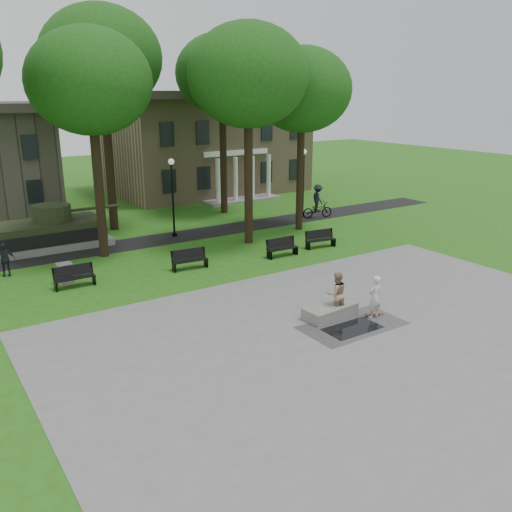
{
  "coord_description": "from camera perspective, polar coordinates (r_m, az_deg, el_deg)",
  "views": [
    {
      "loc": [
        -13.11,
        -17.38,
        8.47
      ],
      "look_at": [
        -0.22,
        2.11,
        1.4
      ],
      "focal_mm": 38.0,
      "sensor_mm": 36.0,
      "label": 1
    }
  ],
  "objects": [
    {
      "name": "ground",
      "position": [
        23.37,
        3.31,
        -4.46
      ],
      "size": [
        120.0,
        120.0,
        0.0
      ],
      "primitive_type": "plane",
      "color": "#2A5413",
      "rests_on": "ground"
    },
    {
      "name": "plaza",
      "position": [
        19.92,
        12.02,
        -8.7
      ],
      "size": [
        22.0,
        16.0,
        0.02
      ],
      "primitive_type": "cube",
      "color": "gray",
      "rests_on": "ground"
    },
    {
      "name": "footpath",
      "position": [
        33.27,
        -9.13,
        1.88
      ],
      "size": [
        44.0,
        2.6,
        0.01
      ],
      "primitive_type": "cube",
      "color": "black",
      "rests_on": "ground"
    },
    {
      "name": "building_right",
      "position": [
        49.33,
        -5.54,
        11.96
      ],
      "size": [
        17.0,
        12.0,
        8.6
      ],
      "color": "#9E8460",
      "rests_on": "ground"
    },
    {
      "name": "tree_1",
      "position": [
        29.19,
        -17.1,
        17.08
      ],
      "size": [
        6.2,
        6.2,
        11.63
      ],
      "color": "black",
      "rests_on": "ground"
    },
    {
      "name": "tree_2",
      "position": [
        30.77,
        -0.84,
        18.41
      ],
      "size": [
        6.6,
        6.6,
        12.16
      ],
      "color": "black",
      "rests_on": "ground"
    },
    {
      "name": "tree_3",
      "position": [
        34.18,
        4.87,
        16.99
      ],
      "size": [
        6.0,
        6.0,
        11.19
      ],
      "color": "black",
      "rests_on": "ground"
    },
    {
      "name": "tree_4",
      "position": [
        35.24,
        -15.98,
        19.35
      ],
      "size": [
        7.2,
        7.2,
        13.5
      ],
      "color": "black",
      "rests_on": "ground"
    },
    {
      "name": "tree_5",
      "position": [
        39.17,
        -3.61,
        18.55
      ],
      "size": [
        6.4,
        6.4,
        12.44
      ],
      "color": "black",
      "rests_on": "ground"
    },
    {
      "name": "lamp_mid",
      "position": [
        33.15,
        -8.78,
        6.77
      ],
      "size": [
        0.36,
        0.36,
        4.73
      ],
      "color": "black",
      "rests_on": "ground"
    },
    {
      "name": "lamp_right",
      "position": [
        38.35,
        5.01,
        8.26
      ],
      "size": [
        0.36,
        0.36,
        4.73
      ],
      "color": "black",
      "rests_on": "ground"
    },
    {
      "name": "tank_monument",
      "position": [
        32.97,
        -20.92,
        2.36
      ],
      "size": [
        7.45,
        3.4,
        2.4
      ],
      "color": "gray",
      "rests_on": "ground"
    },
    {
      "name": "puddle",
      "position": [
        20.73,
        10.12,
        -7.51
      ],
      "size": [
        2.2,
        1.2,
        0.0
      ],
      "primitive_type": "cube",
      "color": "black",
      "rests_on": "plaza"
    },
    {
      "name": "concrete_block",
      "position": [
        21.56,
        7.8,
        -5.76
      ],
      "size": [
        2.27,
        1.17,
        0.45
      ],
      "primitive_type": "cube",
      "rotation": [
        0.0,
        0.0,
        0.08
      ],
      "color": "gray",
      "rests_on": "plaza"
    },
    {
      "name": "skateboard",
      "position": [
        22.05,
        12.31,
        -6.01
      ],
      "size": [
        0.81,
        0.39,
        0.07
      ],
      "primitive_type": "cube",
      "rotation": [
        0.0,
        0.0,
        -0.26
      ],
      "color": "brown",
      "rests_on": "plaza"
    },
    {
      "name": "skateboarder",
      "position": [
        21.55,
        12.38,
        -4.23
      ],
      "size": [
        0.67,
        0.48,
        1.71
      ],
      "primitive_type": "imported",
      "rotation": [
        0.0,
        0.0,
        3.27
      ],
      "color": "silver",
      "rests_on": "plaza"
    },
    {
      "name": "friend_watching",
      "position": [
        21.51,
        8.46,
        -3.93
      ],
      "size": [
        0.99,
        0.84,
        1.79
      ],
      "primitive_type": "imported",
      "rotation": [
        0.0,
        0.0,
        2.93
      ],
      "color": "tan",
      "rests_on": "plaza"
    },
    {
      "name": "pedestrian_walker",
      "position": [
        28.55,
        -24.95,
        -0.34
      ],
      "size": [
        1.01,
        0.58,
        1.63
      ],
      "primitive_type": "imported",
      "rotation": [
        0.0,
        0.0,
        -0.21
      ],
      "color": "#1F242A",
      "rests_on": "ground"
    },
    {
      "name": "cyclist",
      "position": [
        38.31,
        6.5,
        5.42
      ],
      "size": [
        2.31,
        1.37,
        2.36
      ],
      "rotation": [
        0.0,
        0.0,
        1.32
      ],
      "color": "black",
      "rests_on": "ground"
    },
    {
      "name": "park_bench_0",
      "position": [
        25.84,
        -18.61,
        -1.99
      ],
      "size": [
        1.81,
        0.55,
        1.0
      ],
      "rotation": [
        0.0,
        0.0,
        -0.02
      ],
      "color": "black",
      "rests_on": "ground"
    },
    {
      "name": "park_bench_1",
      "position": [
        27.21,
        -7.05,
        -0.28
      ],
      "size": [
        1.83,
        0.69,
        1.0
      ],
      "rotation": [
        0.0,
        0.0,
        -0.09
      ],
      "color": "black",
      "rests_on": "ground"
    },
    {
      "name": "park_bench_2",
      "position": [
        29.12,
        2.71,
        0.97
      ],
      "size": [
        1.81,
        0.55,
        1.0
      ],
      "rotation": [
        0.0,
        0.0,
        -0.02
      ],
      "color": "black",
      "rests_on": "ground"
    },
    {
      "name": "park_bench_3",
      "position": [
        30.99,
        6.74,
        1.85
      ],
      "size": [
        1.84,
        0.77,
        1.0
      ],
      "rotation": [
        0.0,
        0.0,
        -0.14
      ],
      "color": "black",
      "rests_on": "ground"
    },
    {
      "name": "trash_bin",
      "position": [
        26.44,
        -19.45,
        -1.74
      ],
      "size": [
        0.68,
        0.68,
        0.96
      ],
      "rotation": [
        0.0,
        0.0,
        0.02
      ],
      "color": "#B7A997",
      "rests_on": "ground"
    }
  ]
}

